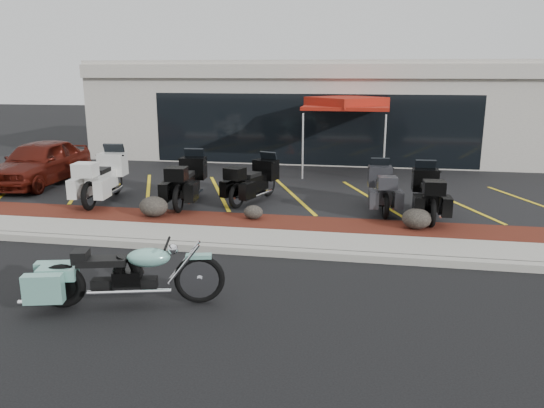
% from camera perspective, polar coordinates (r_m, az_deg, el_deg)
% --- Properties ---
extents(ground, '(90.00, 90.00, 0.00)m').
position_cam_1_polar(ground, '(9.94, -2.20, -7.16)').
color(ground, black).
rests_on(ground, ground).
extents(curb, '(24.00, 0.25, 0.15)m').
position_cam_1_polar(curb, '(10.74, -1.18, -5.07)').
color(curb, gray).
rests_on(curb, ground).
extents(sidewalk, '(24.00, 1.20, 0.15)m').
position_cam_1_polar(sidewalk, '(11.39, -0.48, -3.93)').
color(sidewalk, gray).
rests_on(sidewalk, ground).
extents(mulch_bed, '(24.00, 1.20, 0.16)m').
position_cam_1_polar(mulch_bed, '(12.52, 0.53, -2.24)').
color(mulch_bed, '#3D1A0E').
rests_on(mulch_bed, ground).
extents(upper_lot, '(26.00, 9.60, 0.15)m').
position_cam_1_polar(upper_lot, '(17.71, 3.46, 2.60)').
color(upper_lot, black).
rests_on(upper_lot, ground).
extents(dealership_building, '(18.00, 8.16, 4.00)m').
position_cam_1_polar(dealership_building, '(23.65, 5.36, 10.18)').
color(dealership_building, '#A7A197').
rests_on(dealership_building, ground).
extents(boulder_left, '(0.70, 0.59, 0.50)m').
position_cam_1_polar(boulder_left, '(13.18, -12.62, -0.26)').
color(boulder_left, black).
rests_on(boulder_left, mulch_bed).
extents(boulder_mid, '(0.46, 0.39, 0.33)m').
position_cam_1_polar(boulder_mid, '(12.68, -2.02, -0.88)').
color(boulder_mid, black).
rests_on(boulder_mid, mulch_bed).
extents(boulder_right, '(0.66, 0.55, 0.47)m').
position_cam_1_polar(boulder_right, '(12.30, 15.30, -1.53)').
color(boulder_right, black).
rests_on(boulder_right, mulch_bed).
extents(hero_cruiser, '(3.10, 1.48, 1.06)m').
position_cam_1_polar(hero_cruiser, '(8.48, -7.83, -7.27)').
color(hero_cruiser, '#70AFA1').
rests_on(hero_cruiser, ground).
extents(touring_white, '(1.18, 2.59, 1.47)m').
position_cam_1_polar(touring_white, '(15.80, -16.53, 3.61)').
color(touring_white, silver).
rests_on(touring_white, upper_lot).
extents(touring_black_front, '(1.08, 2.44, 1.39)m').
position_cam_1_polar(touring_black_front, '(14.98, -8.31, 3.34)').
color(touring_black_front, black).
rests_on(touring_black_front, upper_lot).
extents(touring_black_mid, '(1.54, 2.35, 1.28)m').
position_cam_1_polar(touring_black_mid, '(14.93, -0.41, 3.25)').
color(touring_black_mid, black).
rests_on(touring_black_mid, upper_lot).
extents(touring_grey, '(1.01, 2.20, 1.24)m').
position_cam_1_polar(touring_grey, '(14.39, 11.44, 2.48)').
color(touring_grey, '#2B2C30').
rests_on(touring_grey, upper_lot).
extents(touring_black_rear, '(0.90, 2.24, 1.29)m').
position_cam_1_polar(touring_black_rear, '(14.02, 16.05, 2.01)').
color(touring_black_rear, black).
rests_on(touring_black_rear, upper_lot).
extents(parked_car, '(1.69, 4.10, 1.39)m').
position_cam_1_polar(parked_car, '(18.04, -23.74, 4.12)').
color(parked_car, '#46100A').
rests_on(parked_car, upper_lot).
extents(traffic_cone, '(0.35, 0.35, 0.44)m').
position_cam_1_polar(traffic_cone, '(17.17, -0.91, 3.26)').
color(traffic_cone, '#F33B08').
rests_on(traffic_cone, upper_lot).
extents(popup_canopy, '(3.33, 3.33, 2.60)m').
position_cam_1_polar(popup_canopy, '(18.42, 7.98, 10.58)').
color(popup_canopy, silver).
rests_on(popup_canopy, upper_lot).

